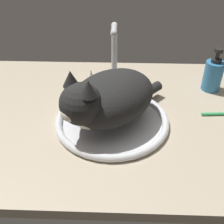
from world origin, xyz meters
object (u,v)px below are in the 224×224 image
at_px(sink_basin, 112,120).
at_px(cat, 106,99).
at_px(faucet, 114,64).
at_px(soap_pump_bottle, 213,75).

relative_size(sink_basin, cat, 0.99).
distance_m(faucet, soap_pump_bottle, 0.34).
relative_size(sink_basin, soap_pump_bottle, 2.21).
height_order(cat, soap_pump_bottle, cat).
bearing_deg(sink_basin, soap_pump_bottle, 31.36).
height_order(sink_basin, faucet, faucet).
xyz_separation_m(sink_basin, soap_pump_bottle, (0.34, 0.21, 0.05)).
xyz_separation_m(cat, soap_pump_bottle, (0.36, 0.23, -0.04)).
distance_m(cat, soap_pump_bottle, 0.42).
relative_size(cat, soap_pump_bottle, 2.23).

